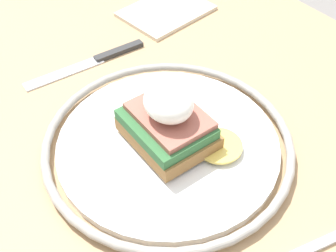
{
  "coord_description": "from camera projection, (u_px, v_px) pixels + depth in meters",
  "views": [
    {
      "loc": [
        -0.28,
        0.21,
        1.11
      ],
      "look_at": [
        -0.02,
        0.02,
        0.78
      ],
      "focal_mm": 45.0,
      "sensor_mm": 36.0,
      "label": 1
    }
  ],
  "objects": [
    {
      "name": "plate",
      "position": [
        168.0,
        143.0,
        0.48
      ],
      "size": [
        0.29,
        0.29,
        0.02
      ],
      "color": "white",
      "rests_on": "dining_table"
    },
    {
      "name": "napkin",
      "position": [
        166.0,
        11.0,
        0.69
      ],
      "size": [
        0.12,
        0.15,
        0.01
      ],
      "primitive_type": "cube",
      "rotation": [
        0.0,
        0.0,
        0.13
      ],
      "color": "beige",
      "rests_on": "dining_table"
    },
    {
      "name": "sandwich",
      "position": [
        169.0,
        121.0,
        0.46
      ],
      "size": [
        0.12,
        0.1,
        0.07
      ],
      "color": "olive",
      "rests_on": "plate"
    },
    {
      "name": "dining_table",
      "position": [
        170.0,
        192.0,
        0.59
      ],
      "size": [
        1.06,
        0.73,
        0.75
      ],
      "color": "tan",
      "rests_on": "ground_plane"
    },
    {
      "name": "knife",
      "position": [
        96.0,
        60.0,
        0.6
      ],
      "size": [
        0.02,
        0.18,
        0.01
      ],
      "color": "#2D2D2D",
      "rests_on": "dining_table"
    }
  ]
}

